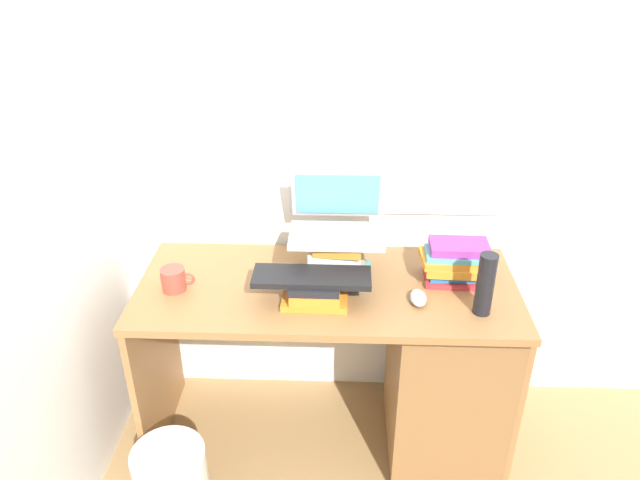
# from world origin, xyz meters

# --- Properties ---
(ground_plane) EXTENTS (6.00, 6.00, 0.00)m
(ground_plane) POSITION_xyz_m (0.00, 0.00, 0.00)
(ground_plane) COLOR #9E7A4C
(wall_back) EXTENTS (6.00, 0.06, 2.60)m
(wall_back) POSITION_xyz_m (0.00, 0.35, 1.30)
(wall_back) COLOR white
(wall_back) RESTS_ON ground
(wall_left) EXTENTS (0.05, 6.00, 2.60)m
(wall_left) POSITION_xyz_m (-0.91, 0.00, 1.30)
(wall_left) COLOR silver
(wall_left) RESTS_ON ground
(desk) EXTENTS (1.43, 0.61, 0.76)m
(desk) POSITION_xyz_m (0.36, -0.02, 0.42)
(desk) COLOR olive
(desk) RESTS_ON ground
(book_stack_tall) EXTENTS (0.25, 0.20, 0.17)m
(book_stack_tall) POSITION_xyz_m (0.04, 0.06, 0.85)
(book_stack_tall) COLOR #2672B2
(book_stack_tall) RESTS_ON desk
(book_stack_keyboard_riser) EXTENTS (0.24, 0.18, 0.09)m
(book_stack_keyboard_riser) POSITION_xyz_m (-0.04, -0.10, 0.80)
(book_stack_keyboard_riser) COLOR orange
(book_stack_keyboard_riser) RESTS_ON desk
(book_stack_side) EXTENTS (0.26, 0.18, 0.15)m
(book_stack_side) POSITION_xyz_m (0.48, 0.06, 0.84)
(book_stack_side) COLOR #B22D33
(book_stack_side) RESTS_ON desk
(laptop) EXTENTS (0.35, 0.27, 0.22)m
(laptop) POSITION_xyz_m (0.03, 0.11, 0.99)
(laptop) COLOR #B7BABF
(laptop) RESTS_ON book_stack_tall
(keyboard) EXTENTS (0.42, 0.14, 0.02)m
(keyboard) POSITION_xyz_m (-0.05, -0.10, 0.86)
(keyboard) COLOR black
(keyboard) RESTS_ON book_stack_keyboard_riser
(computer_mouse) EXTENTS (0.06, 0.10, 0.04)m
(computer_mouse) POSITION_xyz_m (0.33, -0.10, 0.78)
(computer_mouse) COLOR #A5A8AD
(computer_mouse) RESTS_ON desk
(mug) EXTENTS (0.13, 0.09, 0.09)m
(mug) POSITION_xyz_m (-0.56, -0.05, 0.81)
(mug) COLOR #B23F33
(mug) RESTS_ON desk
(water_bottle) EXTENTS (0.06, 0.06, 0.23)m
(water_bottle) POSITION_xyz_m (0.54, -0.15, 0.88)
(water_bottle) COLOR black
(water_bottle) RESTS_ON desk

